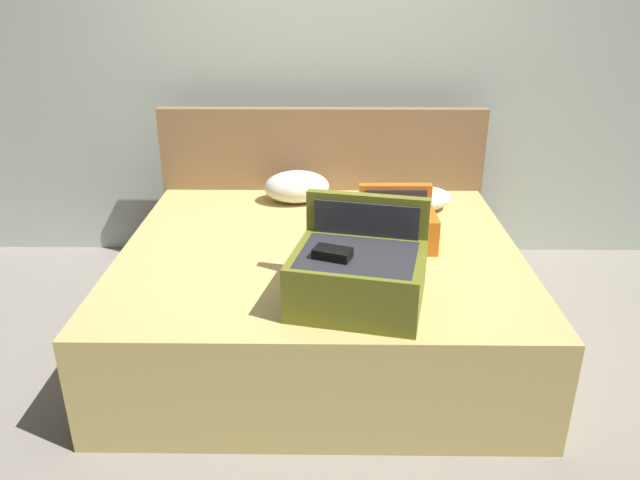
{
  "coord_description": "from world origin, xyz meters",
  "views": [
    {
      "loc": [
        0.04,
        -2.51,
        1.86
      ],
      "look_at": [
        0.0,
        0.26,
        0.65
      ],
      "focal_mm": 34.2,
      "sensor_mm": 36.0,
      "label": 1
    }
  ],
  "objects_px": {
    "bed": "(320,293)",
    "hard_case_large": "(358,273)",
    "pillow_center_head": "(410,199)",
    "pillow_near_headboard": "(297,187)",
    "hard_case_medium": "(397,224)"
  },
  "relations": [
    {
      "from": "bed",
      "to": "hard_case_large",
      "type": "distance_m",
      "value": 0.74
    },
    {
      "from": "hard_case_medium",
      "to": "pillow_center_head",
      "type": "xyz_separation_m",
      "value": [
        0.13,
        0.49,
        -0.03
      ]
    },
    {
      "from": "pillow_near_headboard",
      "to": "pillow_center_head",
      "type": "distance_m",
      "value": 0.7
    },
    {
      "from": "hard_case_large",
      "to": "hard_case_medium",
      "type": "height_order",
      "value": "hard_case_large"
    },
    {
      "from": "pillow_near_headboard",
      "to": "pillow_center_head",
      "type": "xyz_separation_m",
      "value": [
        0.69,
        -0.15,
        -0.02
      ]
    },
    {
      "from": "pillow_center_head",
      "to": "pillow_near_headboard",
      "type": "bearing_deg",
      "value": 167.36
    },
    {
      "from": "pillow_near_headboard",
      "to": "hard_case_large",
      "type": "bearing_deg",
      "value": -75.85
    },
    {
      "from": "hard_case_medium",
      "to": "pillow_near_headboard",
      "type": "height_order",
      "value": "hard_case_medium"
    },
    {
      "from": "hard_case_large",
      "to": "hard_case_medium",
      "type": "distance_m",
      "value": 0.69
    },
    {
      "from": "bed",
      "to": "pillow_near_headboard",
      "type": "height_order",
      "value": "pillow_near_headboard"
    },
    {
      "from": "bed",
      "to": "pillow_center_head",
      "type": "bearing_deg",
      "value": 45.65
    },
    {
      "from": "hard_case_large",
      "to": "pillow_center_head",
      "type": "height_order",
      "value": "hard_case_large"
    },
    {
      "from": "bed",
      "to": "hard_case_large",
      "type": "height_order",
      "value": "hard_case_large"
    },
    {
      "from": "hard_case_large",
      "to": "hard_case_medium",
      "type": "relative_size",
      "value": 1.62
    },
    {
      "from": "hard_case_large",
      "to": "pillow_near_headboard",
      "type": "distance_m",
      "value": 1.33
    }
  ]
}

